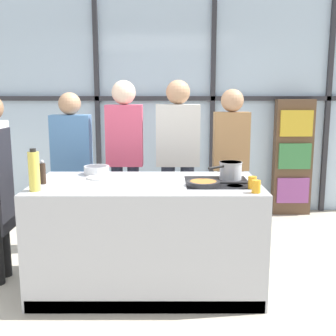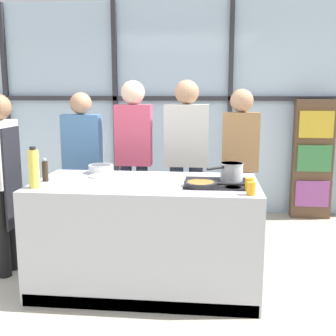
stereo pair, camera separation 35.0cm
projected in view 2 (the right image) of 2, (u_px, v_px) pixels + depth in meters
The scene contains 17 objects.
ground_plane at pixel (147, 285), 3.60m from camera, with size 18.00×18.00×0.00m, color #BCB29E.
back_window_wall at pixel (172, 109), 5.66m from camera, with size 6.40×0.10×2.80m.
bookshelf at pixel (313, 160), 5.41m from camera, with size 0.50×0.19×1.53m.
demo_island at pixel (146, 234), 3.52m from camera, with size 1.83×0.92×0.90m.
chef at pixel (3, 172), 3.68m from camera, with size 0.23×0.36×1.61m.
spectator_far_left at pixel (83, 158), 4.46m from camera, with size 0.40×0.23×1.62m.
spectator_center_left at pixel (134, 150), 4.38m from camera, with size 0.37×0.24×1.74m.
spectator_center_right at pixel (186, 154), 4.34m from camera, with size 0.45×0.24×1.75m.
spectator_far_right at pixel (240, 157), 4.28m from camera, with size 0.36×0.23×1.66m.
frying_pan at pixel (202, 184), 3.27m from camera, with size 0.48×0.26×0.04m.
saucepan at pixel (231, 171), 3.48m from camera, with size 0.30×0.27×0.15m.
white_plate at pixel (102, 176), 3.64m from camera, with size 0.22×0.22×0.01m, color white.
mixing_bowl at pixel (101, 168), 3.82m from camera, with size 0.23×0.23×0.07m.
oil_bottle at pixel (34, 168), 3.20m from camera, with size 0.08×0.08×0.32m.
pepper_grinder at pixel (45, 171), 3.45m from camera, with size 0.05×0.05×0.19m.
juice_glass_near at pixel (251, 189), 3.00m from camera, with size 0.07×0.07×0.09m, color orange.
juice_glass_far at pixel (249, 184), 3.14m from camera, with size 0.07×0.07×0.09m, color orange.
Camera 2 is at (0.52, -3.33, 1.63)m, focal length 45.00 mm.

